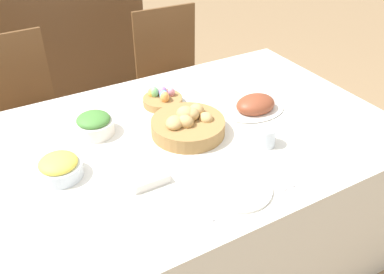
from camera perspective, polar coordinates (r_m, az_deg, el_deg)
name	(u,v)px	position (r m, az deg, el deg)	size (l,w,h in m)	color
ground_plane	(181,257)	(2.14, -1.62, -16.54)	(12.00, 12.00, 0.00)	#937551
dining_table	(179,204)	(1.87, -1.80, -9.35)	(1.78, 1.12, 0.74)	silver
chair_far_right	(174,78)	(2.66, -2.53, 8.22)	(0.43, 0.43, 0.92)	brown
chair_far_left	(23,116)	(2.43, -22.61, 2.80)	(0.44, 0.44, 0.92)	brown
sideboard	(67,46)	(3.30, -17.17, 12.07)	(1.11, 0.44, 0.99)	brown
bread_basket	(188,125)	(1.63, -0.53, 1.72)	(0.30, 0.30, 0.12)	#9E7542
egg_basket	(162,99)	(1.85, -4.18, 5.36)	(0.18, 0.18, 0.08)	#9E7542
ham_platter	(255,106)	(1.82, 8.89, 4.38)	(0.28, 0.20, 0.08)	silver
green_salad_bowl	(94,124)	(1.68, -13.58, 1.74)	(0.16, 0.16, 0.09)	silver
pineapple_bowl	(59,167)	(1.49, -18.14, -4.04)	(0.16, 0.16, 0.08)	silver
dinner_plate	(237,188)	(1.39, 6.32, -7.17)	(0.24, 0.24, 0.01)	silver
fork	(200,204)	(1.33, 1.14, -9.33)	(0.02, 0.17, 0.00)	silver
knife	(271,175)	(1.46, 10.98, -5.31)	(0.02, 0.17, 0.00)	silver
spoon	(277,173)	(1.48, 11.89, -4.92)	(0.02, 0.17, 0.00)	silver
drinking_cup	(266,136)	(1.59, 10.29, 0.07)	(0.08, 0.08, 0.08)	silver
butter_dish	(148,179)	(1.41, -6.17, -5.83)	(0.13, 0.08, 0.03)	silver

